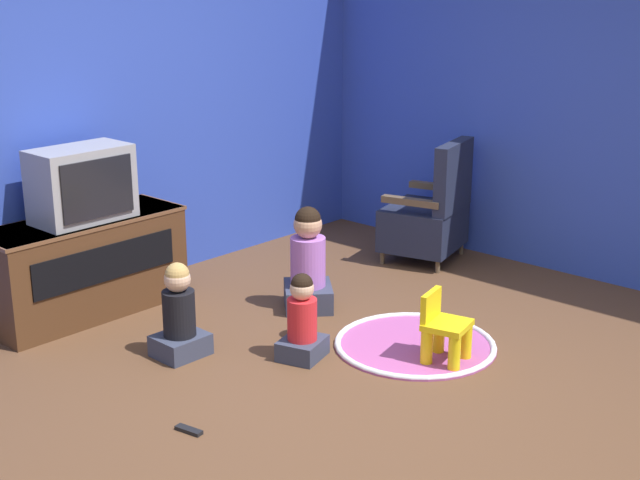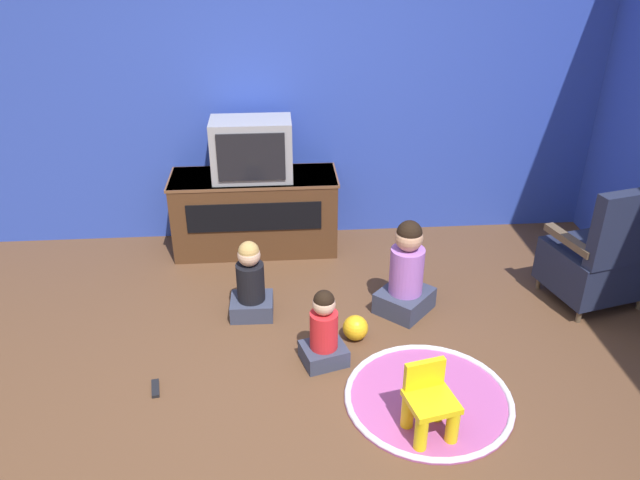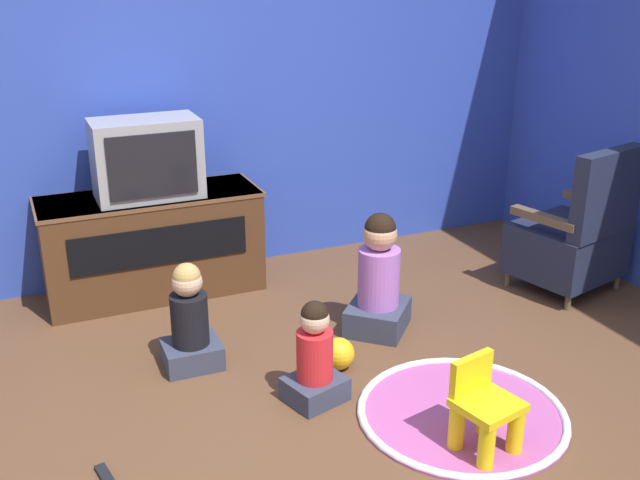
{
  "view_description": "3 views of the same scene",
  "coord_description": "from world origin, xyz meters",
  "px_view_note": "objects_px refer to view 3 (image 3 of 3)",
  "views": [
    {
      "loc": [
        -3.39,
        -2.9,
        2.2
      ],
      "look_at": [
        0.42,
        0.57,
        0.62
      ],
      "focal_mm": 50.0,
      "sensor_mm": 36.0,
      "label": 1
    },
    {
      "loc": [
        -0.16,
        -2.7,
        2.53
      ],
      "look_at": [
        0.08,
        0.51,
        0.82
      ],
      "focal_mm": 35.0,
      "sensor_mm": 36.0,
      "label": 2
    },
    {
      "loc": [
        -1.12,
        -2.44,
        2.01
      ],
      "look_at": [
        0.23,
        0.66,
        0.72
      ],
      "focal_mm": 42.0,
      "sensor_mm": 36.0,
      "label": 3
    }
  ],
  "objects_px": {
    "black_armchair": "(574,237)",
    "yellow_kid_chair": "(484,412)",
    "television": "(147,159)",
    "remote_control": "(105,476)",
    "child_watching_center": "(190,322)",
    "child_watching_right": "(379,281)",
    "tv_cabinet": "(153,243)",
    "child_watching_left": "(315,358)",
    "toy_ball": "(338,354)"
  },
  "relations": [
    {
      "from": "black_armchair",
      "to": "child_watching_left",
      "type": "distance_m",
      "value": 2.07
    },
    {
      "from": "television",
      "to": "remote_control",
      "type": "bearing_deg",
      "value": -108.9
    },
    {
      "from": "black_armchair",
      "to": "remote_control",
      "type": "height_order",
      "value": "black_armchair"
    },
    {
      "from": "tv_cabinet",
      "to": "child_watching_right",
      "type": "height_order",
      "value": "child_watching_right"
    },
    {
      "from": "tv_cabinet",
      "to": "child_watching_right",
      "type": "distance_m",
      "value": 1.47
    },
    {
      "from": "black_armchair",
      "to": "child_watching_left",
      "type": "height_order",
      "value": "black_armchair"
    },
    {
      "from": "tv_cabinet",
      "to": "toy_ball",
      "type": "xyz_separation_m",
      "value": [
        0.67,
        -1.32,
        -0.25
      ]
    },
    {
      "from": "yellow_kid_chair",
      "to": "remote_control",
      "type": "bearing_deg",
      "value": 150.73
    },
    {
      "from": "black_armchair",
      "to": "child_watching_right",
      "type": "bearing_deg",
      "value": -13.96
    },
    {
      "from": "child_watching_center",
      "to": "toy_ball",
      "type": "height_order",
      "value": "child_watching_center"
    },
    {
      "from": "child_watching_right",
      "to": "toy_ball",
      "type": "height_order",
      "value": "child_watching_right"
    },
    {
      "from": "child_watching_left",
      "to": "child_watching_center",
      "type": "distance_m",
      "value": 0.72
    },
    {
      "from": "yellow_kid_chair",
      "to": "toy_ball",
      "type": "bearing_deg",
      "value": 95.48
    },
    {
      "from": "tv_cabinet",
      "to": "child_watching_left",
      "type": "xyz_separation_m",
      "value": [
        0.44,
        -1.54,
        -0.11
      ]
    },
    {
      "from": "yellow_kid_chair",
      "to": "child_watching_center",
      "type": "height_order",
      "value": "child_watching_center"
    },
    {
      "from": "black_armchair",
      "to": "child_watching_center",
      "type": "xyz_separation_m",
      "value": [
        -2.46,
        0.03,
        -0.11
      ]
    },
    {
      "from": "television",
      "to": "child_watching_left",
      "type": "distance_m",
      "value": 1.7
    },
    {
      "from": "child_watching_left",
      "to": "child_watching_right",
      "type": "relative_size",
      "value": 0.74
    },
    {
      "from": "television",
      "to": "child_watching_right",
      "type": "bearing_deg",
      "value": -42.75
    },
    {
      "from": "child_watching_center",
      "to": "toy_ball",
      "type": "bearing_deg",
      "value": -24.74
    },
    {
      "from": "black_armchair",
      "to": "child_watching_right",
      "type": "distance_m",
      "value": 1.38
    },
    {
      "from": "black_armchair",
      "to": "yellow_kid_chair",
      "type": "xyz_separation_m",
      "value": [
        -1.49,
        -1.17,
        -0.17
      ]
    },
    {
      "from": "black_armchair",
      "to": "toy_ball",
      "type": "xyz_separation_m",
      "value": [
        -1.77,
        -0.31,
        -0.28
      ]
    },
    {
      "from": "black_armchair",
      "to": "child_watching_center",
      "type": "height_order",
      "value": "black_armchair"
    },
    {
      "from": "tv_cabinet",
      "to": "yellow_kid_chair",
      "type": "relative_size",
      "value": 3.21
    },
    {
      "from": "child_watching_right",
      "to": "remote_control",
      "type": "bearing_deg",
      "value": 156.58
    },
    {
      "from": "black_armchair",
      "to": "remote_control",
      "type": "xyz_separation_m",
      "value": [
        -3.02,
        -0.72,
        -0.35
      ]
    },
    {
      "from": "tv_cabinet",
      "to": "black_armchair",
      "type": "height_order",
      "value": "black_armchair"
    },
    {
      "from": "yellow_kid_chair",
      "to": "child_watching_left",
      "type": "xyz_separation_m",
      "value": [
        -0.51,
        0.65,
        0.04
      ]
    },
    {
      "from": "television",
      "to": "toy_ball",
      "type": "height_order",
      "value": "television"
    },
    {
      "from": "television",
      "to": "child_watching_center",
      "type": "bearing_deg",
      "value": -91.21
    },
    {
      "from": "child_watching_right",
      "to": "television",
      "type": "bearing_deg",
      "value": 90.15
    },
    {
      "from": "child_watching_center",
      "to": "toy_ball",
      "type": "distance_m",
      "value": 0.78
    },
    {
      "from": "tv_cabinet",
      "to": "yellow_kid_chair",
      "type": "height_order",
      "value": "tv_cabinet"
    },
    {
      "from": "tv_cabinet",
      "to": "black_armchair",
      "type": "distance_m",
      "value": 2.64
    },
    {
      "from": "tv_cabinet",
      "to": "television",
      "type": "xyz_separation_m",
      "value": [
        0.0,
        -0.04,
        0.55
      ]
    },
    {
      "from": "yellow_kid_chair",
      "to": "tv_cabinet",
      "type": "bearing_deg",
      "value": 100.8
    },
    {
      "from": "television",
      "to": "child_watching_center",
      "type": "distance_m",
      "value": 1.14
    },
    {
      "from": "child_watching_left",
      "to": "remote_control",
      "type": "relative_size",
      "value": 3.37
    },
    {
      "from": "tv_cabinet",
      "to": "remote_control",
      "type": "xyz_separation_m",
      "value": [
        -0.58,
        -1.73,
        -0.33
      ]
    },
    {
      "from": "tv_cabinet",
      "to": "yellow_kid_chair",
      "type": "distance_m",
      "value": 2.39
    },
    {
      "from": "black_armchair",
      "to": "child_watching_left",
      "type": "xyz_separation_m",
      "value": [
        -2.0,
        -0.53,
        -0.13
      ]
    },
    {
      "from": "black_armchair",
      "to": "yellow_kid_chair",
      "type": "relative_size",
      "value": 2.28
    },
    {
      "from": "tv_cabinet",
      "to": "television",
      "type": "bearing_deg",
      "value": -90.0
    },
    {
      "from": "black_armchair",
      "to": "toy_ball",
      "type": "bearing_deg",
      "value": -4.15
    },
    {
      "from": "yellow_kid_chair",
      "to": "child_watching_center",
      "type": "xyz_separation_m",
      "value": [
        -0.97,
        1.2,
        0.06
      ]
    },
    {
      "from": "television",
      "to": "black_armchair",
      "type": "xyz_separation_m",
      "value": [
        2.44,
        -0.98,
        -0.52
      ]
    },
    {
      "from": "yellow_kid_chair",
      "to": "child_watching_center",
      "type": "distance_m",
      "value": 1.55
    },
    {
      "from": "child_watching_center",
      "to": "child_watching_right",
      "type": "relative_size",
      "value": 0.82
    },
    {
      "from": "child_watching_left",
      "to": "yellow_kid_chair",
      "type": "bearing_deg",
      "value": -67.74
    }
  ]
}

